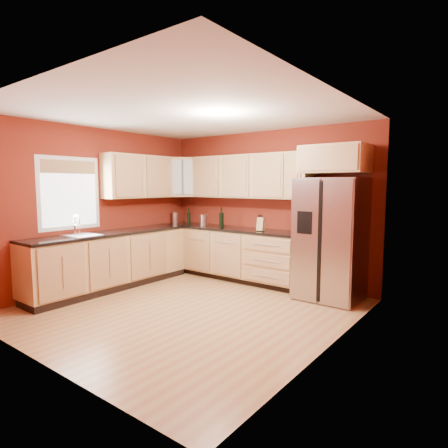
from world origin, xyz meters
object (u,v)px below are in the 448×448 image
(wine_bottle_a, at_px, (189,216))
(canister_left, at_px, (175,218))
(knife_block, at_px, (261,224))
(refrigerator, at_px, (331,239))
(soap_dispenser, at_px, (297,228))

(wine_bottle_a, bearing_deg, canister_left, 178.68)
(wine_bottle_a, bearing_deg, knife_block, -0.56)
(refrigerator, bearing_deg, knife_block, -179.71)
(knife_block, bearing_deg, canister_left, 173.10)
(refrigerator, xyz_separation_m, canister_left, (-3.20, 0.02, 0.14))
(wine_bottle_a, bearing_deg, soap_dispenser, 0.29)
(refrigerator, distance_m, canister_left, 3.20)
(wine_bottle_a, relative_size, knife_block, 1.46)
(knife_block, distance_m, soap_dispenser, 0.64)
(soap_dispenser, bearing_deg, canister_left, -179.93)
(refrigerator, bearing_deg, soap_dispenser, 177.76)
(refrigerator, bearing_deg, wine_bottle_a, 179.80)
(refrigerator, xyz_separation_m, soap_dispenser, (-0.55, 0.02, 0.13))
(soap_dispenser, bearing_deg, wine_bottle_a, -179.71)
(refrigerator, relative_size, wine_bottle_a, 5.59)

